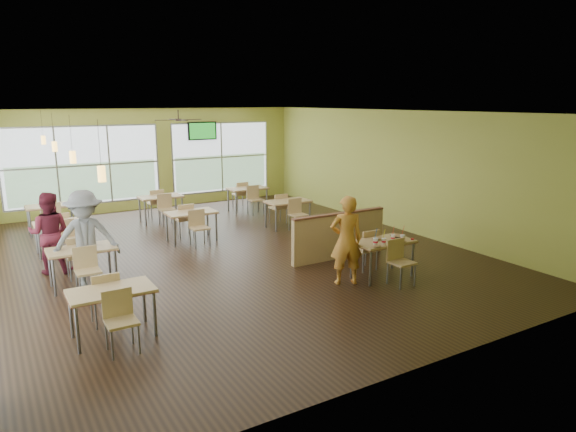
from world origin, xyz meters
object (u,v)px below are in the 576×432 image
at_px(man_plaid, 346,240).
at_px(half_wall_divider, 339,235).
at_px(food_basket, 397,236).
at_px(main_table, 383,246).

bearing_deg(man_plaid, half_wall_divider, -100.41).
distance_m(half_wall_divider, man_plaid, 1.66).
distance_m(man_plaid, food_basket, 1.23).
bearing_deg(man_plaid, main_table, -163.50).
height_order(main_table, food_basket, main_table).
bearing_deg(food_basket, half_wall_divider, 104.33).
xyz_separation_m(main_table, food_basket, (0.37, -0.00, 0.15)).
relative_size(half_wall_divider, food_basket, 8.77).
distance_m(main_table, food_basket, 0.40).
height_order(half_wall_divider, man_plaid, man_plaid).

